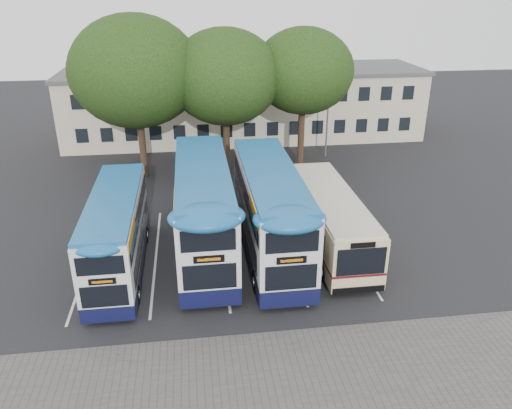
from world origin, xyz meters
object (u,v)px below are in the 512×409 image
object	(u,v)px
bus_dd_mid	(204,206)
bus_dd_right	(270,207)
bus_single	(330,216)
tree_left	(135,72)
tree_right	(303,71)
bus_dd_left	(117,230)
tree_mid	(225,77)
lamp_post	(329,96)

from	to	relation	value
bus_dd_mid	bus_dd_right	world-z (taller)	bus_dd_mid
bus_dd_right	bus_single	bearing A→B (deg)	5.21
tree_left	tree_right	world-z (taller)	tree_left
tree_right	tree_left	bearing A→B (deg)	-178.19
tree_right	bus_dd_left	world-z (taller)	tree_right
tree_mid	bus_single	xyz separation A→B (m)	(4.64, -12.02, -5.48)
tree_left	bus_single	size ratio (longest dim) A/B	1.12
lamp_post	tree_left	xyz separation A→B (m)	(-14.62, -2.58, 2.61)
tree_mid	bus_dd_left	world-z (taller)	tree_mid
lamp_post	bus_dd_mid	world-z (taller)	lamp_post
lamp_post	bus_dd_right	bearing A→B (deg)	-115.27
tree_mid	bus_dd_right	xyz separation A→B (m)	(1.30, -12.33, -4.64)
tree_right	bus_dd_left	bearing A→B (deg)	-131.74
tree_left	bus_dd_right	xyz separation A→B (m)	(7.47, -12.57, -5.10)
tree_mid	tree_right	distance (m)	5.83
bus_dd_left	bus_dd_mid	world-z (taller)	bus_dd_mid
lamp_post	tree_right	bearing A→B (deg)	-140.39
tree_mid	bus_single	bearing A→B (deg)	-68.91
bus_single	lamp_post	bearing A→B (deg)	75.60
bus_single	tree_right	bearing A→B (deg)	84.79
tree_right	bus_single	bearing A→B (deg)	-95.21
lamp_post	bus_dd_mid	distance (m)	18.18
bus_dd_right	bus_single	world-z (taller)	bus_dd_right
lamp_post	tree_right	size ratio (longest dim) A/B	0.86
tree_left	tree_right	distance (m)	11.97
tree_left	bus_dd_mid	xyz separation A→B (m)	(4.03, -12.00, -5.04)
bus_dd_left	tree_left	bearing A→B (deg)	88.69
bus_single	bus_dd_left	bearing A→B (deg)	-174.33
bus_dd_left	bus_dd_right	xyz separation A→B (m)	(7.77, 0.80, 0.39)
bus_dd_right	tree_left	bearing A→B (deg)	120.70
tree_left	tree_mid	world-z (taller)	tree_left
tree_right	lamp_post	bearing A→B (deg)	39.61
lamp_post	bus_single	distance (m)	15.68
tree_right	bus_single	xyz separation A→B (m)	(-1.15, -12.65, -5.66)
tree_mid	bus_dd_right	size ratio (longest dim) A/B	0.94
tree_mid	bus_dd_left	bearing A→B (deg)	-116.26
bus_dd_right	bus_single	distance (m)	3.46
lamp_post	tree_left	distance (m)	15.07
bus_single	bus_dd_right	bearing A→B (deg)	-174.79
bus_dd_mid	tree_mid	bearing A→B (deg)	79.70
tree_mid	tree_right	world-z (taller)	tree_mid
tree_mid	tree_left	bearing A→B (deg)	177.72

